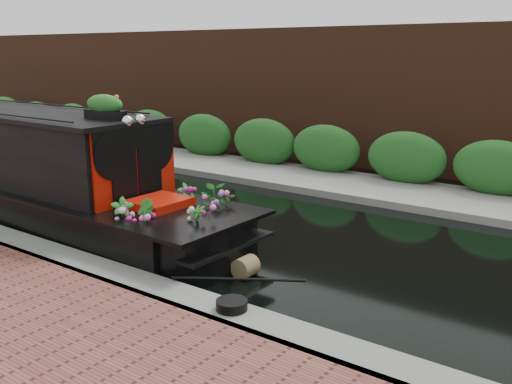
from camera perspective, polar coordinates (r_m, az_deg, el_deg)
The scene contains 8 objects.
ground at distance 11.53m, azimuth -5.52°, elevation -2.80°, with size 80.00×80.00×0.00m, color black.
near_bank_coping at distance 9.46m, azimuth -18.97°, elevation -7.31°, with size 40.00×0.60×0.50m, color slate.
far_bank_path at distance 14.82m, azimuth 5.29°, elevation 0.97°, with size 40.00×2.40×0.34m, color gray.
far_hedge at distance 15.59m, azimuth 6.99°, elevation 1.57°, with size 40.00×1.10×2.80m, color #1F561D.
far_brick_wall at distance 17.42m, azimuth 10.38°, elevation 2.75°, with size 40.00×1.00×8.00m, color #4A2819.
narrowboat at distance 13.15m, azimuth -23.86°, elevation 1.89°, with size 11.98×2.31×2.81m.
rope_fender at distance 8.61m, azimuth -1.06°, elevation -7.51°, with size 0.32×0.32×0.33m, color brown.
coiled_mooring_rope at distance 7.05m, azimuth -2.44°, elevation -11.21°, with size 0.39×0.39×0.12m, color black.
Camera 1 is at (7.37, -8.23, 3.30)m, focal length 40.00 mm.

